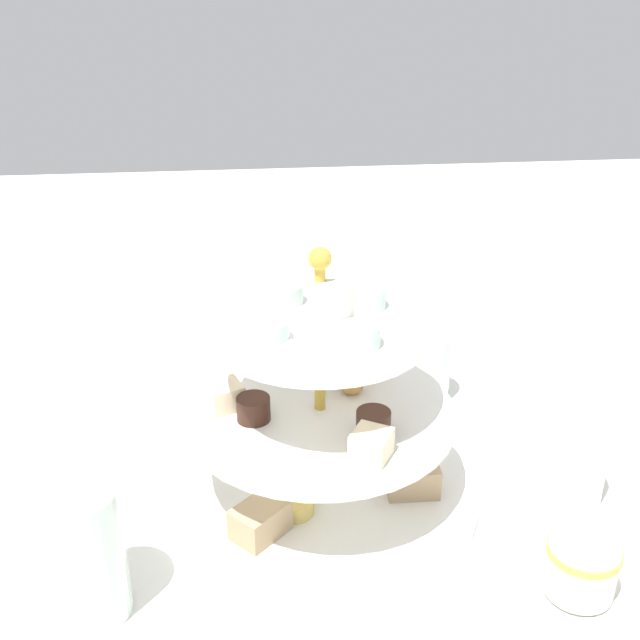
{
  "coord_description": "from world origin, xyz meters",
  "views": [
    {
      "loc": [
        0.61,
        -0.06,
        0.48
      ],
      "look_at": [
        0.0,
        0.0,
        0.18
      ],
      "focal_mm": 44.6,
      "sensor_mm": 36.0,
      "label": 1
    }
  ],
  "objects_px": {
    "butter_knife_left": "(138,391)",
    "tiered_serving_stand": "(320,428)",
    "water_glass_mid_back": "(424,367)",
    "teacup_with_saucer": "(580,572)",
    "water_glass_tall_right": "(81,553)",
    "water_glass_short_left": "(570,466)"
  },
  "relations": [
    {
      "from": "tiered_serving_stand",
      "to": "water_glass_mid_back",
      "type": "bearing_deg",
      "value": 140.3
    },
    {
      "from": "teacup_with_saucer",
      "to": "water_glass_mid_back",
      "type": "bearing_deg",
      "value": -169.44
    },
    {
      "from": "teacup_with_saucer",
      "to": "tiered_serving_stand",
      "type": "bearing_deg",
      "value": -128.06
    },
    {
      "from": "water_glass_short_left",
      "to": "butter_knife_left",
      "type": "xyz_separation_m",
      "value": [
        -0.24,
        -0.43,
        -0.03
      ]
    },
    {
      "from": "water_glass_short_left",
      "to": "teacup_with_saucer",
      "type": "distance_m",
      "value": 0.13
    },
    {
      "from": "butter_knife_left",
      "to": "teacup_with_saucer",
      "type": "bearing_deg",
      "value": 97.29
    },
    {
      "from": "tiered_serving_stand",
      "to": "teacup_with_saucer",
      "type": "bearing_deg",
      "value": 51.94
    },
    {
      "from": "butter_knife_left",
      "to": "tiered_serving_stand",
      "type": "bearing_deg",
      "value": 93.04
    },
    {
      "from": "tiered_serving_stand",
      "to": "butter_knife_left",
      "type": "bearing_deg",
      "value": -137.25
    },
    {
      "from": "teacup_with_saucer",
      "to": "butter_knife_left",
      "type": "distance_m",
      "value": 0.53
    },
    {
      "from": "tiered_serving_stand",
      "to": "water_glass_tall_right",
      "type": "distance_m",
      "value": 0.24
    },
    {
      "from": "water_glass_tall_right",
      "to": "butter_knife_left",
      "type": "bearing_deg",
      "value": 179.41
    },
    {
      "from": "water_glass_mid_back",
      "to": "tiered_serving_stand",
      "type": "bearing_deg",
      "value": -39.7
    },
    {
      "from": "teacup_with_saucer",
      "to": "water_glass_mid_back",
      "type": "xyz_separation_m",
      "value": [
        -0.32,
        -0.06,
        0.02
      ]
    },
    {
      "from": "water_glass_short_left",
      "to": "water_glass_mid_back",
      "type": "bearing_deg",
      "value": -152.95
    },
    {
      "from": "water_glass_short_left",
      "to": "teacup_with_saucer",
      "type": "height_order",
      "value": "water_glass_short_left"
    },
    {
      "from": "water_glass_mid_back",
      "to": "teacup_with_saucer",
      "type": "bearing_deg",
      "value": 10.56
    },
    {
      "from": "water_glass_tall_right",
      "to": "teacup_with_saucer",
      "type": "xyz_separation_m",
      "value": [
        0.02,
        0.39,
        -0.03
      ]
    },
    {
      "from": "tiered_serving_stand",
      "to": "butter_knife_left",
      "type": "relative_size",
      "value": 1.77
    },
    {
      "from": "water_glass_short_left",
      "to": "water_glass_mid_back",
      "type": "height_order",
      "value": "water_glass_mid_back"
    },
    {
      "from": "water_glass_tall_right",
      "to": "water_glass_mid_back",
      "type": "bearing_deg",
      "value": 131.15
    },
    {
      "from": "tiered_serving_stand",
      "to": "teacup_with_saucer",
      "type": "distance_m",
      "value": 0.25
    }
  ]
}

